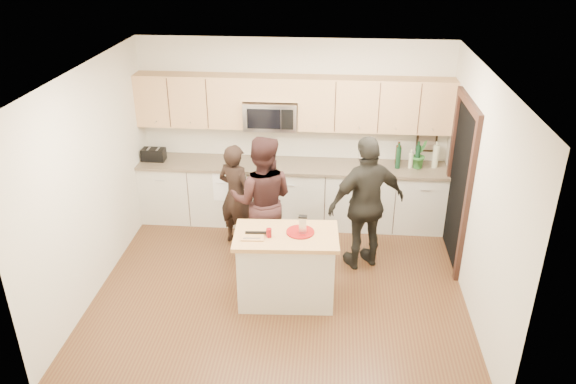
# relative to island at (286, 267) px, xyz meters

# --- Properties ---
(floor) EXTENTS (4.50, 4.50, 0.00)m
(floor) POSITION_rel_island_xyz_m (-0.09, 0.28, -0.45)
(floor) COLOR #52361C
(floor) RESTS_ON ground
(room_shell) EXTENTS (4.52, 4.02, 2.71)m
(room_shell) POSITION_rel_island_xyz_m (-0.09, 0.28, 1.28)
(room_shell) COLOR beige
(room_shell) RESTS_ON ground
(back_cabinetry) EXTENTS (4.50, 0.66, 0.94)m
(back_cabinetry) POSITION_rel_island_xyz_m (-0.09, 1.97, 0.02)
(back_cabinetry) COLOR beige
(back_cabinetry) RESTS_ON ground
(upper_cabinetry) EXTENTS (4.50, 0.33, 0.75)m
(upper_cabinetry) POSITION_rel_island_xyz_m (-0.06, 2.11, 1.39)
(upper_cabinetry) COLOR tan
(upper_cabinetry) RESTS_ON ground
(microwave) EXTENTS (0.76, 0.41, 0.40)m
(microwave) POSITION_rel_island_xyz_m (-0.40, 2.07, 1.20)
(microwave) COLOR silver
(microwave) RESTS_ON ground
(doorway) EXTENTS (0.06, 1.25, 2.20)m
(doorway) POSITION_rel_island_xyz_m (2.14, 1.18, 0.70)
(doorway) COLOR black
(doorway) RESTS_ON ground
(framed_picture) EXTENTS (0.30, 0.03, 0.38)m
(framed_picture) POSITION_rel_island_xyz_m (1.86, 2.26, 0.83)
(framed_picture) COLOR black
(framed_picture) RESTS_ON ground
(dish_towel) EXTENTS (0.34, 0.60, 0.48)m
(dish_towel) POSITION_rel_island_xyz_m (-1.04, 1.78, 0.35)
(dish_towel) COLOR white
(dish_towel) RESTS_ON ground
(island) EXTENTS (1.24, 0.77, 0.90)m
(island) POSITION_rel_island_xyz_m (0.00, 0.00, 0.00)
(island) COLOR beige
(island) RESTS_ON ground
(red_plate) EXTENTS (0.33, 0.33, 0.02)m
(red_plate) POSITION_rel_island_xyz_m (0.16, 0.05, 0.45)
(red_plate) COLOR maroon
(red_plate) RESTS_ON island
(box_grater) EXTENTS (0.10, 0.07, 0.21)m
(box_grater) POSITION_rel_island_xyz_m (0.19, 0.03, 0.57)
(box_grater) COLOR silver
(box_grater) RESTS_ON red_plate
(drink_glass) EXTENTS (0.06, 0.06, 0.10)m
(drink_glass) POSITION_rel_island_xyz_m (-0.19, -0.08, 0.50)
(drink_glass) COLOR maroon
(drink_glass) RESTS_ON island
(cutting_board) EXTENTS (0.27, 0.19, 0.02)m
(cutting_board) POSITION_rel_island_xyz_m (-0.37, -0.11, 0.45)
(cutting_board) COLOR tan
(cutting_board) RESTS_ON island
(tongs) EXTENTS (0.24, 0.05, 0.02)m
(tongs) POSITION_rel_island_xyz_m (-0.35, -0.04, 0.47)
(tongs) COLOR black
(tongs) RESTS_ON cutting_board
(knife) EXTENTS (0.19, 0.03, 0.01)m
(knife) POSITION_rel_island_xyz_m (-0.38, -0.16, 0.47)
(knife) COLOR silver
(knife) RESTS_ON cutting_board
(toaster) EXTENTS (0.33, 0.19, 0.18)m
(toaster) POSITION_rel_island_xyz_m (-2.14, 1.95, 0.58)
(toaster) COLOR black
(toaster) RESTS_ON back_cabinetry
(bottle_cluster) EXTENTS (0.61, 0.22, 0.41)m
(bottle_cluster) POSITION_rel_island_xyz_m (1.67, 2.01, 0.67)
(bottle_cluster) COLOR black
(bottle_cluster) RESTS_ON back_cabinetry
(orchid) EXTENTS (0.29, 0.29, 0.41)m
(orchid) POSITION_rel_island_xyz_m (1.74, 2.00, 0.69)
(orchid) COLOR #2F702C
(orchid) RESTS_ON back_cabinetry
(woman_left) EXTENTS (0.64, 0.56, 1.48)m
(woman_left) POSITION_rel_island_xyz_m (-0.81, 1.27, 0.29)
(woman_left) COLOR black
(woman_left) RESTS_ON ground
(woman_center) EXTENTS (0.86, 0.67, 1.76)m
(woman_center) POSITION_rel_island_xyz_m (-0.39, 0.87, 0.43)
(woman_center) COLOR black
(woman_center) RESTS_ON ground
(woman_right) EXTENTS (1.14, 0.86, 1.80)m
(woman_right) POSITION_rel_island_xyz_m (0.95, 0.86, 0.45)
(woman_right) COLOR black
(woman_right) RESTS_ON ground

